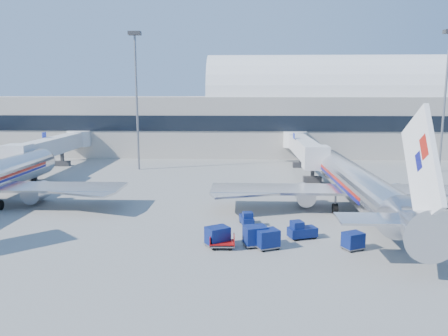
{
  "coord_description": "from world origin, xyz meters",
  "views": [
    {
      "loc": [
        -2.77,
        -42.29,
        12.75
      ],
      "look_at": [
        -4.64,
        6.0,
        4.45
      ],
      "focal_mm": 35.0,
      "sensor_mm": 36.0,
      "label": 1
    }
  ],
  "objects_px": {
    "cart_train_a": "(267,238)",
    "cart_solo_far": "(436,233)",
    "tug_lead": "(301,230)",
    "tug_left": "(247,219)",
    "tug_right": "(441,235)",
    "cart_train_c": "(218,236)",
    "barrier_near": "(442,214)",
    "cart_train_b": "(255,236)",
    "jetbridge_near": "(303,147)",
    "mast_east": "(446,80)",
    "mast_west": "(136,81)",
    "jetbridge_mid": "(56,145)",
    "cart_solo_near": "(353,240)",
    "airliner_main": "(358,185)",
    "cart_open_red": "(222,244)"
  },
  "relations": [
    {
      "from": "cart_solo_near",
      "to": "cart_solo_far",
      "type": "bearing_deg",
      "value": -13.56
    },
    {
      "from": "tug_lead",
      "to": "cart_train_a",
      "type": "xyz_separation_m",
      "value": [
        -3.16,
        -2.71,
        0.14
      ]
    },
    {
      "from": "cart_train_c",
      "to": "cart_open_red",
      "type": "distance_m",
      "value": 0.81
    },
    {
      "from": "jetbridge_near",
      "to": "cart_solo_far",
      "type": "xyz_separation_m",
      "value": [
        6.43,
        -36.59,
        -2.94
      ]
    },
    {
      "from": "jetbridge_near",
      "to": "tug_lead",
      "type": "relative_size",
      "value": 9.99
    },
    {
      "from": "barrier_near",
      "to": "cart_open_red",
      "type": "height_order",
      "value": "barrier_near"
    },
    {
      "from": "mast_west",
      "to": "cart_train_b",
      "type": "distance_m",
      "value": 43.63
    },
    {
      "from": "tug_lead",
      "to": "tug_right",
      "type": "relative_size",
      "value": 0.99
    },
    {
      "from": "jetbridge_mid",
      "to": "cart_train_c",
      "type": "bearing_deg",
      "value": -51.94
    },
    {
      "from": "tug_left",
      "to": "barrier_near",
      "type": "bearing_deg",
      "value": -92.75
    },
    {
      "from": "jetbridge_near",
      "to": "barrier_near",
      "type": "distance_m",
      "value": 30.82
    },
    {
      "from": "jetbridge_mid",
      "to": "barrier_near",
      "type": "relative_size",
      "value": 9.17
    },
    {
      "from": "mast_east",
      "to": "barrier_near",
      "type": "xyz_separation_m",
      "value": [
        -12.0,
        -28.0,
        -14.34
      ]
    },
    {
      "from": "cart_train_c",
      "to": "cart_train_a",
      "type": "bearing_deg",
      "value": -38.01
    },
    {
      "from": "tug_right",
      "to": "cart_train_c",
      "type": "relative_size",
      "value": 1.16
    },
    {
      "from": "cart_train_a",
      "to": "cart_solo_far",
      "type": "xyz_separation_m",
      "value": [
        14.53,
        1.78,
        0.11
      ]
    },
    {
      "from": "jetbridge_mid",
      "to": "cart_solo_far",
      "type": "relative_size",
      "value": 10.41
    },
    {
      "from": "jetbridge_mid",
      "to": "cart_open_red",
      "type": "relative_size",
      "value": 12.94
    },
    {
      "from": "jetbridge_mid",
      "to": "cart_solo_far",
      "type": "distance_m",
      "value": 60.77
    },
    {
      "from": "tug_right",
      "to": "cart_open_red",
      "type": "bearing_deg",
      "value": -157.81
    },
    {
      "from": "mast_east",
      "to": "tug_left",
      "type": "height_order",
      "value": "mast_east"
    },
    {
      "from": "jetbridge_mid",
      "to": "mast_east",
      "type": "distance_m",
      "value": 65.32
    },
    {
      "from": "jetbridge_near",
      "to": "mast_east",
      "type": "relative_size",
      "value": 1.22
    },
    {
      "from": "tug_right",
      "to": "cart_train_c",
      "type": "height_order",
      "value": "cart_train_c"
    },
    {
      "from": "barrier_near",
      "to": "cart_train_b",
      "type": "distance_m",
      "value": 21.46
    },
    {
      "from": "mast_west",
      "to": "cart_train_a",
      "type": "bearing_deg",
      "value": -62.57
    },
    {
      "from": "cart_train_c",
      "to": "cart_solo_near",
      "type": "relative_size",
      "value": 1.18
    },
    {
      "from": "jetbridge_mid",
      "to": "cart_solo_near",
      "type": "distance_m",
      "value": 56.16
    },
    {
      "from": "jetbridge_near",
      "to": "tug_lead",
      "type": "bearing_deg",
      "value": -97.89
    },
    {
      "from": "jetbridge_mid",
      "to": "tug_left",
      "type": "relative_size",
      "value": 11.8
    },
    {
      "from": "tug_left",
      "to": "mast_west",
      "type": "bearing_deg",
      "value": 18.4
    },
    {
      "from": "jetbridge_near",
      "to": "cart_solo_far",
      "type": "distance_m",
      "value": 37.26
    },
    {
      "from": "tug_right",
      "to": "cart_solo_far",
      "type": "relative_size",
      "value": 1.05
    },
    {
      "from": "mast_west",
      "to": "tug_left",
      "type": "relative_size",
      "value": 9.69
    },
    {
      "from": "tug_lead",
      "to": "tug_right",
      "type": "height_order",
      "value": "tug_right"
    },
    {
      "from": "jetbridge_near",
      "to": "tug_right",
      "type": "distance_m",
      "value": 37.2
    },
    {
      "from": "tug_right",
      "to": "cart_train_b",
      "type": "xyz_separation_m",
      "value": [
        -15.94,
        -1.38,
        0.17
      ]
    },
    {
      "from": "cart_train_b",
      "to": "cart_solo_near",
      "type": "distance_m",
      "value": 8.04
    },
    {
      "from": "mast_east",
      "to": "cart_train_c",
      "type": "bearing_deg",
      "value": -133.01
    },
    {
      "from": "cart_train_c",
      "to": "cart_solo_far",
      "type": "distance_m",
      "value": 18.75
    },
    {
      "from": "tug_left",
      "to": "cart_solo_far",
      "type": "relative_size",
      "value": 0.88
    },
    {
      "from": "barrier_near",
      "to": "cart_train_a",
      "type": "relative_size",
      "value": 1.32
    },
    {
      "from": "jetbridge_near",
      "to": "cart_solo_far",
      "type": "relative_size",
      "value": 10.41
    },
    {
      "from": "mast_west",
      "to": "cart_train_b",
      "type": "height_order",
      "value": "mast_west"
    },
    {
      "from": "jetbridge_near",
      "to": "barrier_near",
      "type": "xyz_separation_m",
      "value": [
        10.4,
        -28.81,
        -3.48
      ]
    },
    {
      "from": "airliner_main",
      "to": "jetbridge_mid",
      "type": "height_order",
      "value": "airliner_main"
    },
    {
      "from": "tug_lead",
      "to": "tug_left",
      "type": "distance_m",
      "value": 6.09
    },
    {
      "from": "tug_lead",
      "to": "cart_open_red",
      "type": "xyz_separation_m",
      "value": [
        -6.9,
        -2.78,
        -0.34
      ]
    },
    {
      "from": "airliner_main",
      "to": "cart_solo_far",
      "type": "xyz_separation_m",
      "value": [
        4.03,
        -10.28,
        -1.94
      ]
    },
    {
      "from": "jetbridge_near",
      "to": "jetbridge_mid",
      "type": "distance_m",
      "value": 42.0
    }
  ]
}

